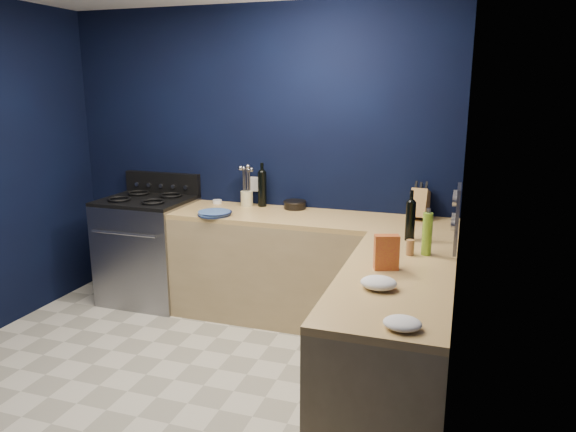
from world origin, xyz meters
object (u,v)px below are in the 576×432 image
at_px(gas_range, 149,251).
at_px(plate_stack, 214,213).
at_px(utensil_crock, 247,199).
at_px(knife_block, 420,204).
at_px(crouton_bag, 386,252).

relative_size(gas_range, plate_stack, 3.47).
xyz_separation_m(gas_range, utensil_crock, (0.89, 0.21, 0.51)).
relative_size(utensil_crock, knife_block, 0.58).
bearing_deg(plate_stack, knife_block, 15.20).
relative_size(gas_range, knife_block, 4.03).
xyz_separation_m(knife_block, crouton_bag, (-0.08, -1.32, -0.01)).
height_order(plate_stack, crouton_bag, crouton_bag).
xyz_separation_m(plate_stack, crouton_bag, (1.52, -0.89, 0.09)).
distance_m(plate_stack, utensil_crock, 0.43).
bearing_deg(gas_range, plate_stack, -14.30).
relative_size(knife_block, crouton_bag, 1.12).
bearing_deg(knife_block, utensil_crock, -173.33).
height_order(plate_stack, utensil_crock, utensil_crock).
bearing_deg(utensil_crock, knife_block, 0.98).
height_order(gas_range, utensil_crock, utensil_crock).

